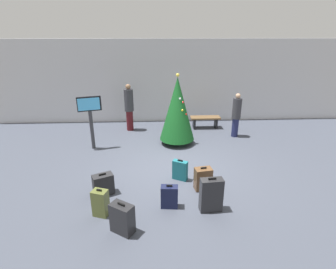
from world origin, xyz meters
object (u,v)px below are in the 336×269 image
object	(u,v)px
suitcase_2	(103,185)
suitcase_4	(211,195)
suitcase_1	(203,179)
suitcase_5	(180,170)
traveller_1	(236,114)
suitcase_6	(169,197)
waiting_bench	(205,120)
suitcase_0	(101,203)
suitcase_3	(122,218)
flight_info_kiosk	(90,114)
traveller_0	(129,106)
holiday_tree	(177,109)

from	to	relation	value
suitcase_2	suitcase_4	size ratio (longest dim) A/B	0.69
suitcase_1	suitcase_4	size ratio (longest dim) A/B	0.75
suitcase_4	suitcase_5	distance (m)	1.48
traveller_1	suitcase_4	size ratio (longest dim) A/B	2.02
suitcase_2	suitcase_6	distance (m)	1.70
waiting_bench	suitcase_1	size ratio (longest dim) A/B	1.95
suitcase_0	traveller_1	bearing A→B (deg)	46.61
suitcase_4	suitcase_5	xyz separation A→B (m)	(-0.56, 1.37, -0.12)
suitcase_1	suitcase_5	size ratio (longest dim) A/B	1.06
suitcase_3	suitcase_5	world-z (taller)	suitcase_3
suitcase_0	suitcase_5	bearing A→B (deg)	37.38
flight_info_kiosk	suitcase_5	bearing A→B (deg)	-38.41
traveller_0	suitcase_2	xyz separation A→B (m)	(-0.27, -4.60, -0.72)
flight_info_kiosk	suitcase_3	bearing A→B (deg)	-70.85
holiday_tree	suitcase_2	world-z (taller)	holiday_tree
suitcase_3	suitcase_4	world-z (taller)	suitcase_4
suitcase_6	suitcase_4	bearing A→B (deg)	-10.18
flight_info_kiosk	suitcase_4	bearing A→B (deg)	-46.91
flight_info_kiosk	suitcase_0	xyz separation A→B (m)	(0.92, -3.62, -0.93)
waiting_bench	suitcase_0	distance (m)	6.40
flight_info_kiosk	suitcase_5	world-z (taller)	flight_info_kiosk
suitcase_4	suitcase_6	bearing A→B (deg)	169.82
traveller_1	suitcase_2	distance (m)	5.72
holiday_tree	traveller_1	size ratio (longest dim) A/B	1.49
suitcase_2	suitcase_5	world-z (taller)	suitcase_5
flight_info_kiosk	suitcase_5	distance (m)	3.68
flight_info_kiosk	suitcase_6	xyz separation A→B (m)	(2.43, -3.41, -0.97)
holiday_tree	traveller_0	xyz separation A→B (m)	(-1.79, 1.49, -0.29)
holiday_tree	suitcase_4	distance (m)	3.99
traveller_0	suitcase_5	distance (m)	4.38
suitcase_2	holiday_tree	bearing A→B (deg)	56.39
suitcase_0	suitcase_1	world-z (taller)	suitcase_0
traveller_1	suitcase_0	world-z (taller)	traveller_1
waiting_bench	suitcase_4	size ratio (longest dim) A/B	1.47
suitcase_0	suitcase_2	xyz separation A→B (m)	(-0.09, 0.81, -0.04)
flight_info_kiosk	suitcase_2	xyz separation A→B (m)	(0.84, -2.81, -0.97)
traveller_0	suitcase_4	bearing A→B (deg)	-67.37
flight_info_kiosk	suitcase_4	world-z (taller)	flight_info_kiosk
holiday_tree	suitcase_6	size ratio (longest dim) A/B	4.33
traveller_1	suitcase_5	distance (m)	3.94
flight_info_kiosk	suitcase_2	distance (m)	3.09
traveller_1	suitcase_3	xyz separation A→B (m)	(-3.72, -5.04, -0.56)
holiday_tree	suitcase_2	xyz separation A→B (m)	(-2.06, -3.11, -1.01)
traveller_0	suitcase_1	world-z (taller)	traveller_0
suitcase_5	suitcase_6	size ratio (longest dim) A/B	1.02
suitcase_4	suitcase_6	world-z (taller)	suitcase_4
flight_info_kiosk	traveller_1	world-z (taller)	flight_info_kiosk
waiting_bench	traveller_1	xyz separation A→B (m)	(0.96, -1.00, 0.53)
traveller_0	suitcase_2	distance (m)	4.66
suitcase_5	suitcase_1	bearing A→B (deg)	-43.39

